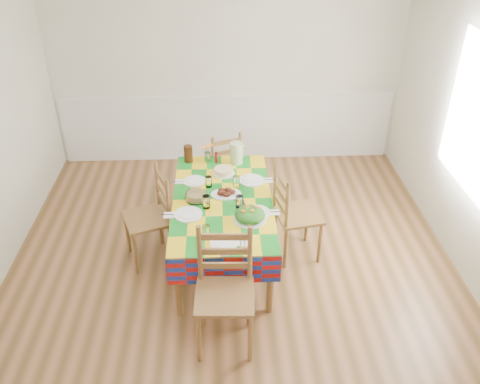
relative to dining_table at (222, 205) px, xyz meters
name	(u,v)px	position (x,y,z in m)	size (l,w,h in m)	color
room	(232,154)	(0.09, -0.32, 0.73)	(4.58, 5.08, 2.78)	brown
wainscot	(227,126)	(0.09, 2.16, -0.13)	(4.41, 0.06, 0.92)	white
window_right	(478,119)	(2.32, -0.02, 0.88)	(1.40, 1.40, 0.00)	white
dining_table	(222,205)	(0.00, 0.00, 0.00)	(0.96, 1.79, 0.70)	brown
setting_near_head	(218,239)	(-0.04, -0.67, 0.10)	(0.39, 0.26, 0.12)	white
setting_left_near	(194,210)	(-0.26, -0.22, 0.10)	(0.48, 0.29, 0.13)	white
setting_left_far	(199,181)	(-0.23, 0.30, 0.10)	(0.43, 0.25, 0.11)	white
setting_right_near	(251,208)	(0.27, -0.22, 0.10)	(0.47, 0.27, 0.12)	white
setting_right_far	(247,181)	(0.25, 0.28, 0.10)	(0.49, 0.28, 0.12)	white
meat_platter	(226,193)	(0.04, 0.07, 0.10)	(0.30, 0.22, 0.06)	white
salad_platter	(250,215)	(0.25, -0.37, 0.13)	(0.31, 0.31, 0.13)	white
pasta_bowl	(196,196)	(-0.25, 0.00, 0.11)	(0.21, 0.21, 0.07)	white
cake	(224,171)	(0.02, 0.48, 0.11)	(0.24, 0.24, 0.07)	white
serving_utensils	(241,203)	(0.18, -0.10, 0.08)	(0.14, 0.31, 0.01)	black
flower_vase	(207,155)	(-0.15, 0.76, 0.16)	(0.13, 0.11, 0.21)	white
hot_sauce	(216,157)	(-0.05, 0.74, 0.14)	(0.03, 0.03, 0.13)	#AE0D0E
green_pitcher	(237,153)	(0.17, 0.73, 0.20)	(0.14, 0.14, 0.24)	#ABC58B
tea_pitcher	(188,154)	(-0.36, 0.78, 0.17)	(0.09, 0.09, 0.19)	black
name_card	(225,255)	(0.01, -0.87, 0.08)	(0.08, 0.02, 0.02)	white
chair_near	(225,292)	(0.00, -1.12, -0.10)	(0.49, 0.47, 1.06)	brown
chair_far	(223,166)	(0.02, 1.13, -0.18)	(0.51, 0.50, 0.90)	brown
chair_left	(151,217)	(-0.71, 0.02, -0.13)	(0.55, 0.56, 0.99)	brown
chair_right	(294,215)	(0.71, -0.01, -0.13)	(0.50, 0.51, 1.00)	brown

